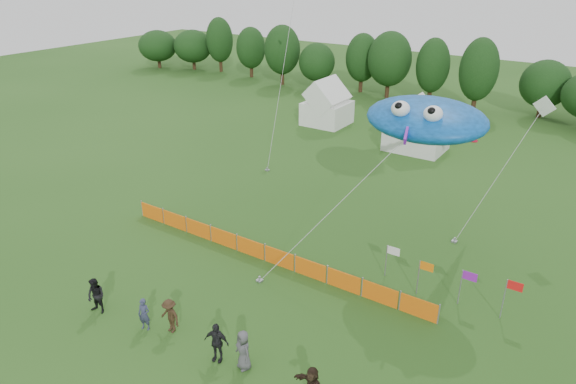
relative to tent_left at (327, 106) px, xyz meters
The scene contains 14 objects.
ground 34.17m from the tent_left, 68.66° to the right, with size 160.00×160.00×0.00m, color #234C16.
treeline 19.36m from the tent_left, 43.16° to the left, with size 104.57×8.78×8.36m.
tent_left is the anchor object (origin of this frame).
tent_right 10.72m from the tent_left, 13.02° to the right, with size 5.02×4.01×3.54m.
barrier_fence 26.79m from the tent_left, 67.72° to the right, with size 19.90×0.06×1.00m.
flag_row 30.03m from the tent_left, 49.16° to the right, with size 6.73×0.68×2.17m.
spectator_a 33.77m from the tent_left, 74.44° to the right, with size 0.58×0.38×1.60m, color #303350.
spectator_b 33.54m from the tent_left, 79.26° to the right, with size 0.90×0.70×1.85m, color black.
spectator_c 33.59m from the tent_left, 72.38° to the right, with size 1.10×0.63×1.71m, color #332214.
spectator_d 34.79m from the tent_left, 67.85° to the right, with size 1.09×0.46×1.87m, color black.
spectator_e 35.02m from the tent_left, 65.84° to the right, with size 0.89×0.58×1.82m, color #47474B.
stingray_kite 26.31m from the tent_left, 48.92° to the right, with size 9.54×15.67×9.29m.
small_kite_white 24.74m from the tent_left, 32.83° to the right, with size 3.59×5.00×8.37m.
small_kite_dark 9.89m from the tent_left, 88.97° to the right, with size 4.79×11.50×15.33m.
Camera 1 is at (12.53, -12.79, 15.50)m, focal length 32.00 mm.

